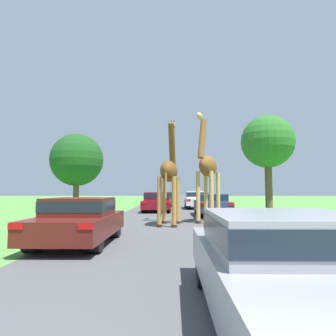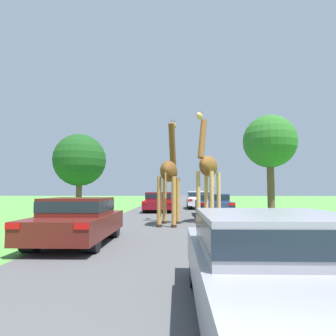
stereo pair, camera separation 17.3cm
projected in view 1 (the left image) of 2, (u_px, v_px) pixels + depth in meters
road at (172, 205)px, 29.74m from camera, size 6.48×120.00×0.00m
giraffe_near_road at (169, 173)px, 12.94m from camera, size 0.99×2.77×4.90m
giraffe_companion at (208, 170)px, 13.98m from camera, size 1.40×2.62×4.99m
car_lead_maroon at (285, 263)px, 3.35m from camera, size 1.78×4.30×1.22m
car_queue_right at (157, 201)px, 20.97m from camera, size 1.92×4.22×1.35m
car_queue_left at (165, 199)px, 28.38m from camera, size 1.93×4.36×1.32m
car_far_ahead at (79, 219)px, 8.28m from camera, size 1.82×3.95×1.27m
car_verge_right at (212, 204)px, 17.48m from camera, size 1.81×4.24×1.27m
car_rear_follower at (197, 199)px, 24.41m from camera, size 1.88×4.00×1.41m
tree_left_edge at (268, 142)px, 22.13m from camera, size 3.89×3.89×7.03m
tree_centre_back at (77, 160)px, 32.78m from camera, size 5.73×5.73×7.68m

